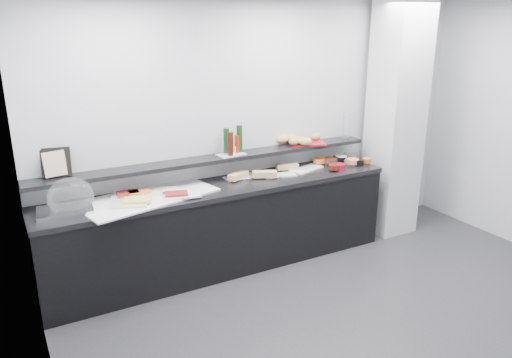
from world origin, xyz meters
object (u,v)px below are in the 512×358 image
sandwich_plate_mid (280,175)px  condiment_tray (231,154)px  framed_print (56,162)px  bread_tray (307,143)px  cloche_base (65,211)px  carafe (346,126)px

sandwich_plate_mid → condiment_tray: size_ratio=1.21×
framed_print → bread_tray: (2.61, -0.07, -0.12)m
cloche_base → condiment_tray: (1.67, 0.19, 0.24)m
condiment_tray → bread_tray: bread_tray is taller
cloche_base → carafe: 3.18m
sandwich_plate_mid → framed_print: framed_print is taller
sandwich_plate_mid → condiment_tray: condiment_tray is taller
condiment_tray → bread_tray: bearing=-4.7°
sandwich_plate_mid → carafe: (1.00, 0.18, 0.39)m
cloche_base → sandwich_plate_mid: size_ratio=1.36×
framed_print → condiment_tray: size_ratio=0.94×
sandwich_plate_mid → carafe: carafe is taller
carafe → cloche_base: bearing=-176.5°
cloche_base → bread_tray: size_ratio=1.17×
sandwich_plate_mid → condiment_tray: 0.57m
framed_print → condiment_tray: bearing=9.9°
condiment_tray → cloche_base: bearing=-180.0°
cloche_base → framed_print: (0.01, 0.28, 0.36)m
sandwich_plate_mid → carafe: bearing=22.1°
sandwich_plate_mid → framed_print: (-2.15, 0.27, 0.37)m
sandwich_plate_mid → bread_tray: size_ratio=0.86×
condiment_tray → carafe: size_ratio=0.92×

